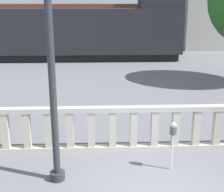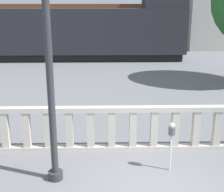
{
  "view_description": "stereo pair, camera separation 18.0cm",
  "coord_description": "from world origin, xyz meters",
  "px_view_note": "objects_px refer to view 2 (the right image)",
  "views": [
    {
      "loc": [
        -1.26,
        -5.66,
        4.07
      ],
      "look_at": [
        -0.87,
        3.5,
        1.33
      ],
      "focal_mm": 50.0,
      "sensor_mm": 36.0,
      "label": 1
    },
    {
      "loc": [
        -1.08,
        -5.67,
        4.07
      ],
      "look_at": [
        -0.87,
        3.5,
        1.33
      ],
      "focal_mm": 50.0,
      "sensor_mm": 36.0,
      "label": 2
    }
  ],
  "objects_px": {
    "lamppost": "(47,22)",
    "train_far": "(130,23)",
    "train_near": "(44,33)",
    "parking_meter": "(172,133)"
  },
  "relations": [
    {
      "from": "parking_meter",
      "to": "train_far",
      "type": "relative_size",
      "value": 0.04
    },
    {
      "from": "lamppost",
      "to": "parking_meter",
      "type": "bearing_deg",
      "value": 7.1
    },
    {
      "from": "parking_meter",
      "to": "train_far",
      "type": "height_order",
      "value": "train_far"
    },
    {
      "from": "lamppost",
      "to": "train_near",
      "type": "bearing_deg",
      "value": 101.04
    },
    {
      "from": "lamppost",
      "to": "train_far",
      "type": "relative_size",
      "value": 0.23
    },
    {
      "from": "lamppost",
      "to": "train_far",
      "type": "bearing_deg",
      "value": 81.75
    },
    {
      "from": "parking_meter",
      "to": "train_far",
      "type": "bearing_deg",
      "value": 87.86
    },
    {
      "from": "lamppost",
      "to": "parking_meter",
      "type": "height_order",
      "value": "lamppost"
    },
    {
      "from": "lamppost",
      "to": "train_far",
      "type": "xyz_separation_m",
      "value": [
        3.8,
        26.21,
        -1.61
      ]
    },
    {
      "from": "train_far",
      "to": "lamppost",
      "type": "bearing_deg",
      "value": -98.25
    }
  ]
}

